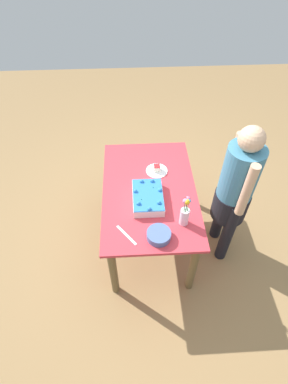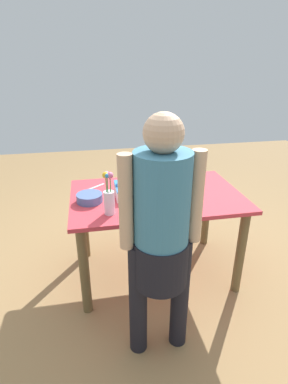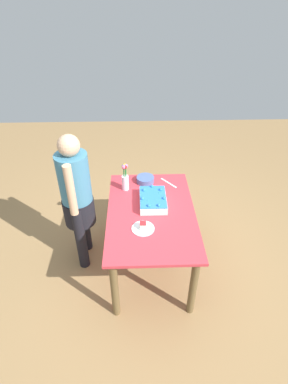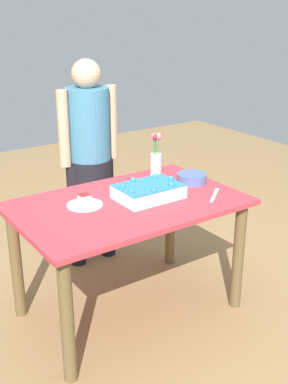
% 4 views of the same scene
% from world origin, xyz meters
% --- Properties ---
extents(ground_plane, '(8.00, 8.00, 0.00)m').
position_xyz_m(ground_plane, '(0.00, 0.00, 0.00)').
color(ground_plane, '#967448').
extents(dining_table, '(1.32, 0.84, 0.74)m').
position_xyz_m(dining_table, '(0.00, 0.00, 0.62)').
color(dining_table, '#C83540').
rests_on(dining_table, ground_plane).
extents(sheet_cake, '(0.38, 0.26, 0.11)m').
position_xyz_m(sheet_cake, '(0.13, -0.02, 0.79)').
color(sheet_cake, white).
rests_on(sheet_cake, dining_table).
extents(serving_plate_with_slice, '(0.21, 0.21, 0.07)m').
position_xyz_m(serving_plate_with_slice, '(-0.24, 0.09, 0.76)').
color(serving_plate_with_slice, white).
rests_on(serving_plate_with_slice, dining_table).
extents(cake_knife, '(0.20, 0.16, 0.00)m').
position_xyz_m(cake_knife, '(0.48, -0.21, 0.75)').
color(cake_knife, silver).
rests_on(cake_knife, dining_table).
extents(flower_vase, '(0.07, 0.07, 0.30)m').
position_xyz_m(flower_vase, '(0.38, 0.25, 0.88)').
color(flower_vase, white).
rests_on(flower_vase, dining_table).
extents(fruit_bowl, '(0.19, 0.19, 0.06)m').
position_xyz_m(fruit_bowl, '(0.51, 0.04, 0.77)').
color(fruit_bowl, '#4D669E').
rests_on(fruit_bowl, dining_table).
extents(person_standing, '(0.45, 0.31, 1.49)m').
position_xyz_m(person_standing, '(0.14, 0.72, 0.85)').
color(person_standing, black).
rests_on(person_standing, ground_plane).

